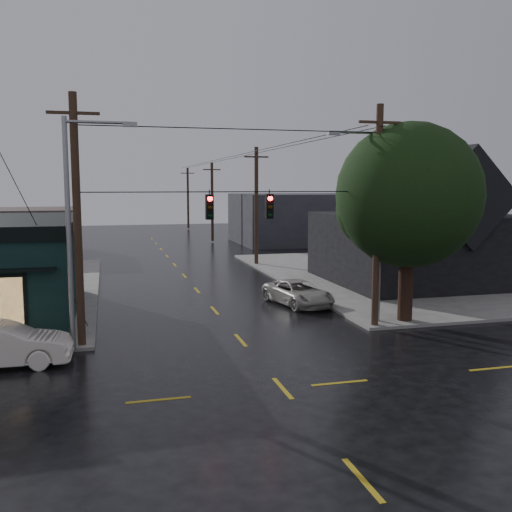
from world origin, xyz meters
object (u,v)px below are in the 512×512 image
object	(u,v)px
utility_pole_nw	(82,348)
corner_tree	(409,196)
utility_pole_ne	(374,328)
suv_silver	(298,293)
sedan_cream	(0,345)

from	to	relation	value
utility_pole_nw	corner_tree	bearing A→B (deg)	1.93
utility_pole_ne	suv_silver	bearing A→B (deg)	107.17
corner_tree	utility_pole_nw	world-z (taller)	corner_tree
suv_silver	sedan_cream	bearing A→B (deg)	-164.54
sedan_cream	suv_silver	xyz separation A→B (m)	(13.99, 7.52, -0.14)
utility_pole_nw	suv_silver	world-z (taller)	utility_pole_nw
utility_pole_nw	suv_silver	xyz separation A→B (m)	(11.23, 5.74, 0.68)
utility_pole_nw	utility_pole_ne	bearing A→B (deg)	0.00
corner_tree	sedan_cream	bearing A→B (deg)	-172.60
utility_pole_nw	utility_pole_ne	xyz separation A→B (m)	(13.00, 0.00, 0.00)
utility_pole_ne	suv_silver	size ratio (longest dim) A/B	2.08
corner_tree	utility_pole_nw	size ratio (longest dim) A/B	0.92
corner_tree	utility_pole_ne	distance (m)	6.38
utility_pole_ne	suv_silver	distance (m)	6.04
utility_pole_nw	utility_pole_ne	world-z (taller)	same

